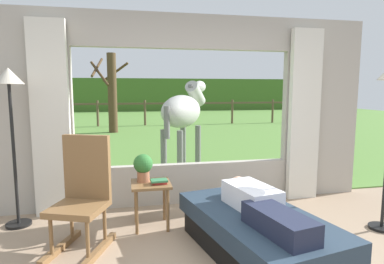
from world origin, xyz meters
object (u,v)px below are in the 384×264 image
at_px(rocking_chair, 83,194).
at_px(horse, 183,112).
at_px(floor_lamp_left, 10,99).
at_px(reclining_person, 259,204).
at_px(side_table, 151,191).
at_px(recliner_sofa, 256,233).
at_px(book_stack, 159,181).
at_px(pasture_tree, 111,91).
at_px(potted_plant, 143,166).

distance_m(rocking_chair, horse, 3.18).
bearing_deg(floor_lamp_left, reclining_person, -27.06).
relative_size(rocking_chair, side_table, 2.15).
bearing_deg(recliner_sofa, book_stack, 124.21).
bearing_deg(side_table, reclining_person, -44.45).
bearing_deg(pasture_tree, book_stack, -84.28).
bearing_deg(horse, side_table, -74.36).
relative_size(rocking_chair, potted_plant, 3.50).
distance_m(potted_plant, floor_lamp_left, 1.64).
bearing_deg(reclining_person, floor_lamp_left, 140.87).
distance_m(floor_lamp_left, pasture_tree, 8.24).
bearing_deg(recliner_sofa, reclining_person, -102.07).
bearing_deg(horse, potted_plant, -76.55).
bearing_deg(reclining_person, book_stack, 122.50).
height_order(side_table, book_stack, book_stack).
relative_size(rocking_chair, book_stack, 5.83).
bearing_deg(recliner_sofa, floor_lamp_left, 141.79).
relative_size(side_table, horse, 0.30).
distance_m(book_stack, pasture_tree, 8.70).
relative_size(recliner_sofa, book_stack, 9.63).
xyz_separation_m(recliner_sofa, reclining_person, (-0.00, -0.05, 0.30)).
bearing_deg(reclining_person, potted_plant, 124.02).
height_order(floor_lamp_left, horse, floor_lamp_left).
xyz_separation_m(recliner_sofa, potted_plant, (-1.00, 0.92, 0.48)).
relative_size(reclining_person, floor_lamp_left, 0.79).
relative_size(potted_plant, floor_lamp_left, 0.18).
bearing_deg(rocking_chair, potted_plant, 55.23).
xyz_separation_m(book_stack, horse, (0.70, 2.44, 0.61)).
bearing_deg(book_stack, recliner_sofa, -43.72).
xyz_separation_m(recliner_sofa, side_table, (-0.92, 0.86, 0.21)).
relative_size(rocking_chair, pasture_tree, 0.39).
bearing_deg(potted_plant, book_stack, -35.18).
bearing_deg(book_stack, pasture_tree, 95.72).
height_order(side_table, potted_plant, potted_plant).
bearing_deg(floor_lamp_left, pasture_tree, 84.85).
bearing_deg(pasture_tree, side_table, -84.84).
relative_size(reclining_person, side_table, 2.75).
relative_size(side_table, floor_lamp_left, 0.29).
bearing_deg(rocking_chair, side_table, 48.25).
distance_m(recliner_sofa, book_stack, 1.20).
bearing_deg(horse, rocking_chair, -84.39).
bearing_deg(side_table, book_stack, -33.62).
height_order(side_table, pasture_tree, pasture_tree).
relative_size(book_stack, pasture_tree, 0.07).
height_order(rocking_chair, side_table, rocking_chair).
height_order(potted_plant, horse, horse).
bearing_deg(horse, floor_lamp_left, -104.40).
bearing_deg(side_table, pasture_tree, 95.16).
xyz_separation_m(reclining_person, floor_lamp_left, (-2.44, 1.24, 0.94)).
bearing_deg(horse, reclining_person, -53.66).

